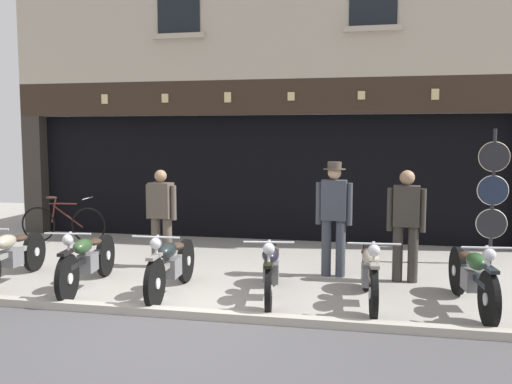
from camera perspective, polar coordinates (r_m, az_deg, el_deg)
ground at (r=6.04m, az=-11.47°, el=-15.79°), size 22.76×22.00×0.18m
shop_facade at (r=13.32m, az=2.03°, el=4.02°), size 11.06×4.42×6.68m
motorcycle_far_left at (r=9.13m, az=-23.65°, el=-5.81°), size 0.62×1.94×0.91m
motorcycle_left at (r=8.35m, az=-16.80°, el=-6.56°), size 0.62×2.08×0.92m
motorcycle_center_left at (r=7.79m, az=-8.65°, el=-7.26°), size 0.62×1.96×0.92m
motorcycle_center at (r=7.52m, az=1.54°, el=-7.76°), size 0.62×2.02×0.90m
motorcycle_center_right at (r=7.42m, az=11.51°, el=-7.94°), size 0.62×2.00×0.92m
motorcycle_right at (r=7.54m, az=21.16°, el=-7.98°), size 0.62×2.02×0.92m
salesman_left at (r=9.36m, az=-9.62°, el=-2.19°), size 0.55×0.28×1.62m
shopkeeper_center at (r=8.69m, az=7.93°, el=-2.12°), size 0.56×0.34×1.77m
salesman_right at (r=8.57m, az=15.03°, el=-2.79°), size 0.56×0.26×1.67m
tyre_sign_pole at (r=10.20m, az=22.95°, el=0.06°), size 0.51×0.06×2.29m
advert_board_near at (r=12.32m, az=-8.71°, el=4.32°), size 0.65×0.03×1.08m
leaning_bicycle at (r=12.18m, az=-19.05°, el=-3.01°), size 1.81×0.50×0.96m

